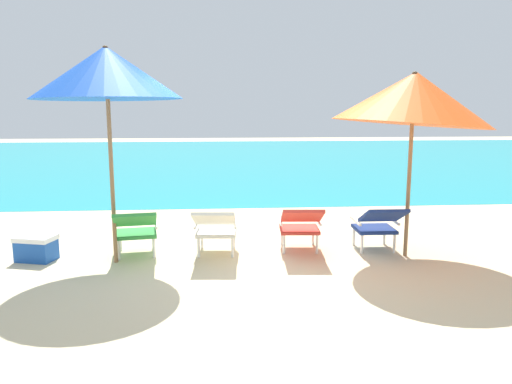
{
  "coord_description": "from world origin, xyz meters",
  "views": [
    {
      "loc": [
        -0.51,
        -6.24,
        1.94
      ],
      "look_at": [
        0.0,
        0.56,
        0.75
      ],
      "focal_mm": 34.65,
      "sensor_mm": 36.0,
      "label": 1
    }
  ],
  "objects_px": {
    "lounge_chair_far_left": "(136,228)",
    "lounge_chair_far_right": "(378,223)",
    "beach_umbrella_left": "(107,73)",
    "beach_umbrella_right": "(413,98)",
    "lounge_chair_near_right": "(301,223)",
    "lounge_chair_near_left": "(216,226)",
    "cooler_box": "(36,248)"
  },
  "relations": [
    {
      "from": "lounge_chair_near_right",
      "to": "cooler_box",
      "type": "height_order",
      "value": "lounge_chair_near_right"
    },
    {
      "from": "lounge_chair_near_left",
      "to": "beach_umbrella_left",
      "type": "height_order",
      "value": "beach_umbrella_left"
    },
    {
      "from": "lounge_chair_far_left",
      "to": "lounge_chair_far_right",
      "type": "bearing_deg",
      "value": 0.03
    },
    {
      "from": "lounge_chair_near_right",
      "to": "beach_umbrella_right",
      "type": "xyz_separation_m",
      "value": [
        1.35,
        -0.24,
        1.63
      ]
    },
    {
      "from": "lounge_chair_far_left",
      "to": "beach_umbrella_left",
      "type": "relative_size",
      "value": 0.36
    },
    {
      "from": "lounge_chair_far_left",
      "to": "lounge_chair_near_right",
      "type": "xyz_separation_m",
      "value": [
        2.14,
        0.06,
        0.0
      ]
    },
    {
      "from": "lounge_chair_near_left",
      "to": "cooler_box",
      "type": "distance_m",
      "value": 2.29
    },
    {
      "from": "lounge_chair_far_left",
      "to": "beach_umbrella_left",
      "type": "xyz_separation_m",
      "value": [
        -0.23,
        -0.16,
        1.92
      ]
    },
    {
      "from": "lounge_chair_near_left",
      "to": "lounge_chair_near_right",
      "type": "relative_size",
      "value": 1.0
    },
    {
      "from": "lounge_chair_near_right",
      "to": "beach_umbrella_right",
      "type": "bearing_deg",
      "value": -9.97
    },
    {
      "from": "lounge_chair_far_right",
      "to": "beach_umbrella_right",
      "type": "height_order",
      "value": "beach_umbrella_right"
    },
    {
      "from": "lounge_chair_near_left",
      "to": "lounge_chair_far_right",
      "type": "distance_m",
      "value": 2.16
    },
    {
      "from": "lounge_chair_near_left",
      "to": "lounge_chair_near_right",
      "type": "distance_m",
      "value": 1.13
    },
    {
      "from": "lounge_chair_near_right",
      "to": "cooler_box",
      "type": "bearing_deg",
      "value": -178.85
    },
    {
      "from": "lounge_chair_near_left",
      "to": "lounge_chair_far_right",
      "type": "height_order",
      "value": "same"
    },
    {
      "from": "lounge_chair_near_left",
      "to": "cooler_box",
      "type": "bearing_deg",
      "value": 179.85
    },
    {
      "from": "lounge_chair_far_left",
      "to": "lounge_chair_near_right",
      "type": "bearing_deg",
      "value": 1.61
    },
    {
      "from": "lounge_chair_far_left",
      "to": "lounge_chair_near_right",
      "type": "distance_m",
      "value": 2.15
    },
    {
      "from": "beach_umbrella_left",
      "to": "beach_umbrella_right",
      "type": "relative_size",
      "value": 1.04
    },
    {
      "from": "beach_umbrella_right",
      "to": "cooler_box",
      "type": "height_order",
      "value": "beach_umbrella_right"
    },
    {
      "from": "lounge_chair_near_left",
      "to": "beach_umbrella_right",
      "type": "relative_size",
      "value": 0.36
    },
    {
      "from": "lounge_chair_near_right",
      "to": "lounge_chair_far_right",
      "type": "xyz_separation_m",
      "value": [
        1.03,
        -0.06,
        0.0
      ]
    },
    {
      "from": "lounge_chair_far_left",
      "to": "lounge_chair_near_left",
      "type": "xyz_separation_m",
      "value": [
        1.02,
        -0.01,
        0.0
      ]
    },
    {
      "from": "beach_umbrella_right",
      "to": "lounge_chair_near_left",
      "type": "bearing_deg",
      "value": 176.23
    },
    {
      "from": "beach_umbrella_right",
      "to": "beach_umbrella_left",
      "type": "bearing_deg",
      "value": 179.72
    },
    {
      "from": "lounge_chair_far_left",
      "to": "lounge_chair_far_right",
      "type": "distance_m",
      "value": 3.18
    },
    {
      "from": "lounge_chair_far_left",
      "to": "lounge_chair_far_right",
      "type": "height_order",
      "value": "same"
    },
    {
      "from": "beach_umbrella_left",
      "to": "beach_umbrella_right",
      "type": "height_order",
      "value": "beach_umbrella_left"
    },
    {
      "from": "lounge_chair_near_left",
      "to": "beach_umbrella_left",
      "type": "relative_size",
      "value": 0.34
    },
    {
      "from": "beach_umbrella_right",
      "to": "cooler_box",
      "type": "bearing_deg",
      "value": 177.96
    },
    {
      "from": "lounge_chair_far_left",
      "to": "beach_umbrella_left",
      "type": "height_order",
      "value": "beach_umbrella_left"
    },
    {
      "from": "lounge_chair_far_right",
      "to": "lounge_chair_near_left",
      "type": "bearing_deg",
      "value": -179.58
    }
  ]
}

